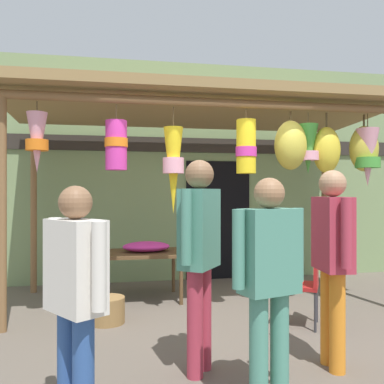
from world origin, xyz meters
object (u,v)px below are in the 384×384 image
Objects in this scene: wicker_basket_by_table at (107,310)px; customer_foreground at (333,251)px; vendor_in_orange at (269,272)px; display_table at (140,257)px; flower_heap_on_table at (147,247)px; folding_chair at (306,280)px; shopper_by_bananas at (199,246)px; passerby_at_right at (75,289)px.

customer_foreground is (1.88, -1.57, 0.83)m from wicker_basket_by_table.
vendor_in_orange is at bearing -61.35° from wicker_basket_by_table.
display_table is 3.13m from vendor_in_orange.
folding_chair reaches higher than flower_heap_on_table.
vendor_in_orange is (1.13, -2.06, 0.78)m from wicker_basket_by_table.
customer_foreground reaches higher than flower_heap_on_table.
folding_chair is 0.48× the size of shopper_by_bananas.
wicker_basket_by_table is at bearing 166.67° from folding_chair.
shopper_by_bananas reaches higher than customer_foreground.
shopper_by_bananas is (-1.40, -0.95, 0.53)m from folding_chair.
customer_foreground is (1.35, -2.54, 0.26)m from flower_heap_on_table.
passerby_at_right is at bearing -144.36° from folding_chair.
flower_heap_on_table is at bearing 137.67° from folding_chair.
shopper_by_bananas reaches higher than display_table.
shopper_by_bananas reaches higher than vendor_in_orange.
customer_foreground is at bearing -5.75° from shopper_by_bananas.
display_table is 2.83× the size of wicker_basket_by_table.
wicker_basket_by_table is at bearing 118.65° from vendor_in_orange.
folding_chair is at bearing -13.33° from wicker_basket_by_table.
display_table is at bearing 139.43° from folding_chair.
flower_heap_on_table is 0.41× the size of vendor_in_orange.
shopper_by_bananas is (0.33, -2.42, 0.44)m from display_table.
flower_heap_on_table is 3.10m from vendor_in_orange.
display_table is 1.74× the size of flower_heap_on_table.
shopper_by_bananas is at bearing 174.25° from customer_foreground.
customer_foreground is 0.96× the size of shopper_by_bananas.
vendor_in_orange is at bearing -123.61° from folding_chair.
customer_foreground reaches higher than vendor_in_orange.
display_table is 3.20m from passerby_at_right.
passerby_at_right is (-0.68, -3.14, 0.16)m from flower_heap_on_table.
flower_heap_on_table is at bearing 77.70° from passerby_at_right.
vendor_in_orange reaches higher than flower_heap_on_table.
customer_foreground is 1.10× the size of passerby_at_right.
passerby_at_right is (-0.92, -0.71, -0.15)m from shopper_by_bananas.
flower_heap_on_table reaches higher than wicker_basket_by_table.
passerby_at_right reaches higher than flower_heap_on_table.
folding_chair is at bearing -40.57° from display_table.
wicker_basket_by_table is (-2.16, 0.51, -0.36)m from folding_chair.
folding_chair is 2.11× the size of wicker_basket_by_table.
customer_foreground is at bearing -62.07° from flower_heap_on_table.
flower_heap_on_table reaches higher than display_table.
flower_heap_on_table is 0.37× the size of shopper_by_bananas.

